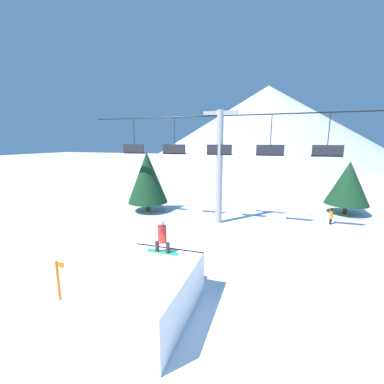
% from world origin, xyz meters
% --- Properties ---
extents(ground_plane, '(220.00, 220.00, 0.00)m').
position_xyz_m(ground_plane, '(0.00, 0.00, 0.00)').
color(ground_plane, white).
extents(mountain_ridge, '(76.30, 76.30, 22.93)m').
position_xyz_m(mountain_ridge, '(0.00, 79.97, 11.47)').
color(mountain_ridge, silver).
rests_on(mountain_ridge, ground_plane).
extents(snow_ramp, '(2.99, 4.17, 1.68)m').
position_xyz_m(snow_ramp, '(-0.40, -0.23, 0.84)').
color(snow_ramp, white).
rests_on(snow_ramp, ground_plane).
extents(snowboarder, '(1.33, 0.34, 1.32)m').
position_xyz_m(snowboarder, '(-0.47, 1.33, 2.33)').
color(snowboarder, '#1E9E6B').
rests_on(snowboarder, snow_ramp).
extents(chairlift, '(20.35, 0.48, 8.18)m').
position_xyz_m(chairlift, '(-0.30, 10.88, 4.80)').
color(chairlift, '#9E9EA3').
rests_on(chairlift, ground_plane).
extents(pine_tree_near, '(3.43, 3.43, 5.17)m').
position_xyz_m(pine_tree_near, '(-6.86, 12.21, 2.98)').
color(pine_tree_near, '#4C3823').
rests_on(pine_tree_near, ground_plane).
extents(pine_tree_far, '(3.40, 3.40, 4.43)m').
position_xyz_m(pine_tree_far, '(9.38, 16.58, 2.63)').
color(pine_tree_far, '#4C3823').
rests_on(pine_tree_far, ground_plane).
extents(trail_marker, '(0.41, 0.10, 1.60)m').
position_xyz_m(trail_marker, '(-4.03, -0.46, 0.86)').
color(trail_marker, orange).
rests_on(trail_marker, ground_plane).
extents(distant_skier, '(0.24, 0.24, 1.23)m').
position_xyz_m(distant_skier, '(7.68, 13.06, 0.67)').
color(distant_skier, black).
rests_on(distant_skier, ground_plane).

